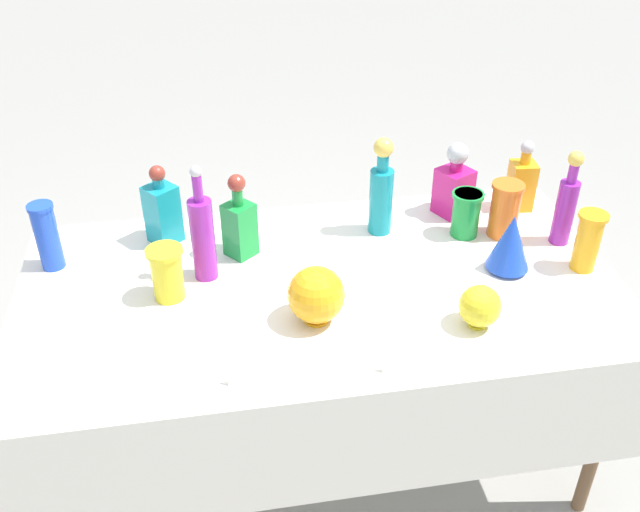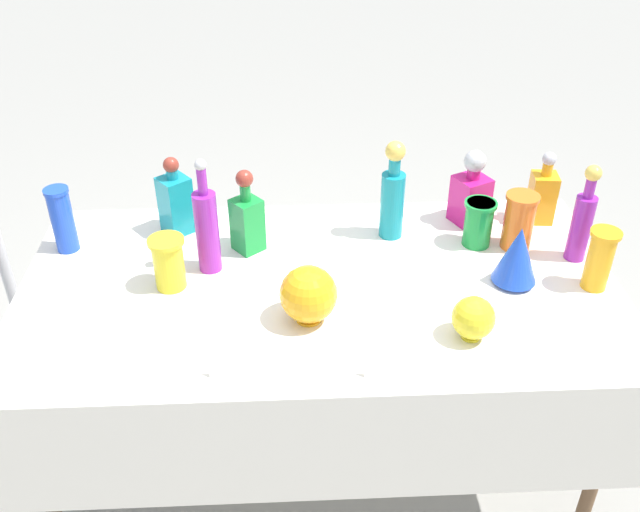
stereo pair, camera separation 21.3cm
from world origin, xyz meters
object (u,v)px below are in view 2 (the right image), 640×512
(square_decanter_1, at_px, (543,194))
(slender_vase_4, at_px, (479,222))
(slender_vase_1, at_px, (168,261))
(slender_vase_2, at_px, (600,258))
(square_decanter_0, at_px, (247,218))
(round_bowl_0, at_px, (473,318))
(tall_bottle_0, at_px, (207,228))
(slender_vase_0, at_px, (62,218))
(square_decanter_3, at_px, (176,201))
(slender_vase_3, at_px, (519,220))
(tall_bottle_2, at_px, (393,195))
(tall_bottle_1, at_px, (582,220))
(round_bowl_1, at_px, (308,294))
(square_decanter_2, at_px, (471,192))
(fluted_vase_0, at_px, (518,255))

(square_decanter_1, distance_m, slender_vase_4, 0.29)
(slender_vase_1, height_order, slender_vase_2, slender_vase_2)
(square_decanter_0, height_order, round_bowl_0, square_decanter_0)
(tall_bottle_0, distance_m, slender_vase_0, 0.50)
(square_decanter_3, height_order, slender_vase_4, square_decanter_3)
(square_decanter_0, bearing_deg, slender_vase_3, -1.91)
(slender_vase_1, bearing_deg, tall_bottle_2, 20.31)
(slender_vase_1, relative_size, round_bowl_0, 1.31)
(slender_vase_3, bearing_deg, square_decanter_0, 178.09)
(tall_bottle_1, height_order, round_bowl_0, tall_bottle_1)
(tall_bottle_0, xyz_separation_m, round_bowl_1, (0.30, -0.27, -0.06))
(tall_bottle_0, relative_size, round_bowl_0, 2.96)
(tall_bottle_1, xyz_separation_m, slender_vase_3, (-0.17, 0.07, -0.04))
(slender_vase_0, bearing_deg, slender_vase_3, -2.22)
(tall_bottle_2, bearing_deg, slender_vase_2, -29.39)
(slender_vase_0, relative_size, round_bowl_1, 1.30)
(tall_bottle_1, xyz_separation_m, slender_vase_0, (-1.65, 0.13, -0.02))
(square_decanter_2, xyz_separation_m, fluted_vase_0, (0.06, -0.37, -0.01))
(tall_bottle_1, height_order, round_bowl_1, tall_bottle_1)
(square_decanter_0, bearing_deg, square_decanter_3, 152.69)
(slender_vase_2, xyz_separation_m, fluted_vase_0, (-0.24, 0.03, -0.00))
(slender_vase_0, height_order, slender_vase_4, slender_vase_0)
(slender_vase_4, bearing_deg, square_decanter_3, 172.43)
(tall_bottle_0, distance_m, round_bowl_1, 0.41)
(tall_bottle_1, bearing_deg, slender_vase_2, -88.76)
(slender_vase_2, bearing_deg, slender_vase_4, 139.74)
(slender_vase_2, bearing_deg, slender_vase_0, 170.01)
(tall_bottle_1, height_order, slender_vase_0, tall_bottle_1)
(slender_vase_4, bearing_deg, square_decanter_0, 179.47)
(tall_bottle_0, bearing_deg, square_decanter_0, 42.79)
(tall_bottle_1, relative_size, square_decanter_3, 1.20)
(slender_vase_3, xyz_separation_m, round_bowl_1, (-0.70, -0.35, -0.01))
(slender_vase_4, bearing_deg, slender_vase_3, -10.18)
(square_decanter_0, distance_m, square_decanter_2, 0.77)
(square_decanter_3, xyz_separation_m, slender_vase_0, (-0.35, -0.10, 0.00))
(slender_vase_2, height_order, round_bowl_0, slender_vase_2)
(slender_vase_1, bearing_deg, slender_vase_2, -2.90)
(square_decanter_2, height_order, round_bowl_0, square_decanter_2)
(tall_bottle_2, distance_m, slender_vase_3, 0.42)
(slender_vase_4, height_order, round_bowl_1, round_bowl_1)
(slender_vase_4, relative_size, fluted_vase_0, 0.82)
(square_decanter_0, bearing_deg, tall_bottle_2, 7.58)
(slender_vase_0, relative_size, slender_vase_4, 1.41)
(slender_vase_0, distance_m, fluted_vase_0, 1.44)
(slender_vase_2, relative_size, round_bowl_1, 1.14)
(square_decanter_0, height_order, square_decanter_3, square_decanter_0)
(slender_vase_0, distance_m, slender_vase_4, 1.35)
(square_decanter_0, xyz_separation_m, slender_vase_1, (-0.23, -0.20, -0.02))
(slender_vase_1, relative_size, slender_vase_3, 0.87)
(slender_vase_0, height_order, fluted_vase_0, slender_vase_0)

